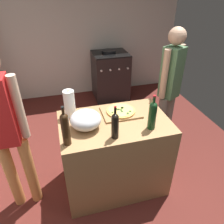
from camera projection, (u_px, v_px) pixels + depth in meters
ground_plane at (104, 134)px, 3.45m from camera, size 3.86×3.79×0.02m
kitchen_wall_rear at (82, 30)px, 4.10m from camera, size 3.86×0.10×2.60m
counter at (114, 154)px, 2.40m from camera, size 1.12×0.72×0.90m
cutting_board at (121, 112)px, 2.29m from camera, size 0.40×0.32×0.02m
pizza at (121, 111)px, 2.28m from camera, size 0.31×0.31×0.03m
mixing_bowl at (86, 120)px, 2.02m from camera, size 0.30×0.30×0.18m
paper_towel_roll at (70, 104)px, 2.18m from camera, size 0.11×0.11×0.29m
wine_bottle_clear at (65, 128)px, 1.78m from camera, size 0.07×0.07×0.37m
wine_bottle_dark at (115, 125)px, 1.87m from camera, size 0.07×0.07×0.33m
wine_bottle_green at (152, 114)px, 1.98m from camera, size 0.08×0.08×0.35m
stove at (110, 76)px, 4.31m from camera, size 0.68×0.63×0.97m
person_in_stripes at (7, 130)px, 1.90m from camera, size 0.37×0.21×1.71m
person_in_red at (169, 86)px, 2.69m from camera, size 0.34×0.28×1.69m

